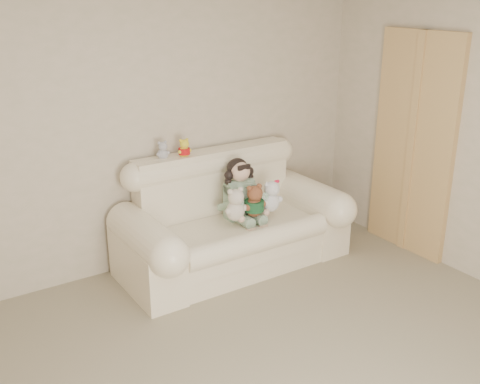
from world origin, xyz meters
name	(u,v)px	position (x,y,z in m)	size (l,w,h in m)	color
wall_back	(146,126)	(0.00, 2.50, 1.30)	(4.50, 4.50, 0.00)	beige
sofa	(234,213)	(0.59, 2.00, 0.52)	(2.10, 0.95, 1.03)	#FFE8CD
door_panel	(413,145)	(2.22, 1.40, 1.05)	(0.06, 0.90, 2.10)	tan
seated_child	(240,188)	(0.71, 2.08, 0.71)	(0.35, 0.42, 0.58)	#33733E
brown_teddy	(254,198)	(0.73, 1.87, 0.68)	(0.23, 0.17, 0.35)	brown
white_cat	(271,193)	(0.93, 1.89, 0.68)	(0.23, 0.17, 0.35)	white
cream_teddy	(235,201)	(0.54, 1.88, 0.68)	(0.23, 0.18, 0.36)	beige
yellow_mini_bear	(184,146)	(0.28, 2.33, 1.11)	(0.13, 0.10, 0.20)	#FFF435
grey_mini_plush	(162,149)	(0.09, 2.38, 1.11)	(0.13, 0.10, 0.20)	silver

